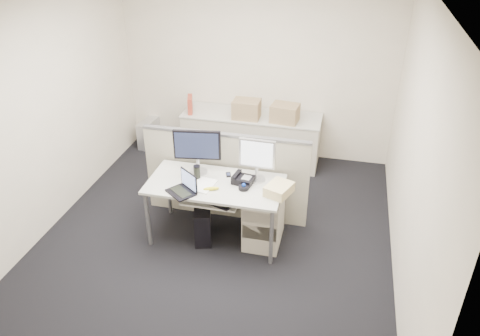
% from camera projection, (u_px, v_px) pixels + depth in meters
% --- Properties ---
extents(floor, '(4.00, 4.50, 0.01)m').
position_uv_depth(floor, '(217.00, 236.00, 5.53)').
color(floor, black).
rests_on(floor, ground).
extents(wall_back, '(4.00, 0.02, 2.70)m').
position_uv_depth(wall_back, '(257.00, 67.00, 6.76)').
color(wall_back, beige).
rests_on(wall_back, ground).
extents(wall_front, '(4.00, 0.02, 2.70)m').
position_uv_depth(wall_front, '(115.00, 281.00, 2.96)').
color(wall_front, beige).
rests_on(wall_front, ground).
extents(wall_left, '(0.02, 4.50, 2.70)m').
position_uv_depth(wall_left, '(43.00, 115.00, 5.26)').
color(wall_left, beige).
rests_on(wall_left, ground).
extents(wall_right, '(0.02, 4.50, 2.70)m').
position_uv_depth(wall_right, '(415.00, 153.00, 4.46)').
color(wall_right, beige).
rests_on(wall_right, ground).
extents(desk, '(1.50, 0.75, 0.73)m').
position_uv_depth(desk, '(215.00, 188.00, 5.20)').
color(desk, beige).
rests_on(desk, floor).
extents(keyboard_tray, '(0.62, 0.32, 0.02)m').
position_uv_depth(keyboard_tray, '(211.00, 200.00, 5.07)').
color(keyboard_tray, beige).
rests_on(keyboard_tray, desk).
extents(drawer_pedestal, '(0.40, 0.55, 0.65)m').
position_uv_depth(drawer_pedestal, '(264.00, 217.00, 5.30)').
color(drawer_pedestal, '#B0A493').
rests_on(drawer_pedestal, floor).
extents(cubicle_partition, '(2.00, 0.06, 1.10)m').
position_uv_depth(cubicle_partition, '(226.00, 177.00, 5.63)').
color(cubicle_partition, '#A8A38B').
rests_on(cubicle_partition, floor).
extents(back_counter, '(2.00, 0.60, 0.72)m').
position_uv_depth(back_counter, '(251.00, 138.00, 6.98)').
color(back_counter, '#B0A493').
rests_on(back_counter, floor).
extents(monitor_main, '(0.56, 0.28, 0.53)m').
position_uv_depth(monitor_main, '(198.00, 152.00, 5.24)').
color(monitor_main, black).
rests_on(monitor_main, desk).
extents(monitor_small, '(0.41, 0.21, 0.49)m').
position_uv_depth(monitor_small, '(257.00, 160.00, 5.11)').
color(monitor_small, '#B7B7BC').
rests_on(monitor_small, desk).
extents(laptop, '(0.37, 0.36, 0.22)m').
position_uv_depth(laptop, '(180.00, 184.00, 4.94)').
color(laptop, black).
rests_on(laptop, desk).
extents(trackball, '(0.14, 0.14, 0.04)m').
position_uv_depth(trackball, '(244.00, 187.00, 5.05)').
color(trackball, black).
rests_on(trackball, desk).
extents(desk_phone, '(0.25, 0.22, 0.07)m').
position_uv_depth(desk_phone, '(243.00, 180.00, 5.16)').
color(desk_phone, black).
rests_on(desk_phone, desk).
extents(paper_stack, '(0.28, 0.34, 0.01)m').
position_uv_depth(paper_stack, '(203.00, 185.00, 5.12)').
color(paper_stack, white).
rests_on(paper_stack, desk).
extents(sticky_pad, '(0.09, 0.09, 0.01)m').
position_uv_depth(sticky_pad, '(211.00, 182.00, 5.17)').
color(sticky_pad, '#F1C84D').
rests_on(sticky_pad, desk).
extents(travel_mug, '(0.08, 0.08, 0.15)m').
position_uv_depth(travel_mug, '(197.00, 173.00, 5.21)').
color(travel_mug, black).
rests_on(travel_mug, desk).
extents(banana, '(0.18, 0.11, 0.04)m').
position_uv_depth(banana, '(211.00, 189.00, 5.03)').
color(banana, yellow).
rests_on(banana, desk).
extents(cellphone, '(0.08, 0.11, 0.01)m').
position_uv_depth(cellphone, '(228.00, 175.00, 5.31)').
color(cellphone, black).
rests_on(cellphone, desk).
extents(manila_folders, '(0.32, 0.36, 0.11)m').
position_uv_depth(manila_folders, '(279.00, 189.00, 4.95)').
color(manila_folders, beige).
rests_on(manila_folders, desk).
extents(keyboard, '(0.46, 0.29, 0.02)m').
position_uv_depth(keyboard, '(214.00, 201.00, 5.01)').
color(keyboard, black).
rests_on(keyboard, keyboard_tray).
extents(pc_tower_desk, '(0.31, 0.49, 0.43)m').
position_uv_depth(pc_tower_desk, '(203.00, 222.00, 5.41)').
color(pc_tower_desk, black).
rests_on(pc_tower_desk, floor).
extents(pc_tower_spare_dark, '(0.24, 0.46, 0.41)m').
position_uv_depth(pc_tower_spare_dark, '(187.00, 138.00, 7.35)').
color(pc_tower_spare_dark, black).
rests_on(pc_tower_spare_dark, floor).
extents(pc_tower_spare_silver, '(0.22, 0.47, 0.42)m').
position_uv_depth(pc_tower_spare_silver, '(149.00, 133.00, 7.48)').
color(pc_tower_spare_silver, '#B7B7BC').
rests_on(pc_tower_spare_silver, floor).
extents(cardboard_box_left, '(0.38, 0.28, 0.28)m').
position_uv_depth(cardboard_box_left, '(246.00, 110.00, 6.64)').
color(cardboard_box_left, '#9D835C').
rests_on(cardboard_box_left, back_counter).
extents(cardboard_box_right, '(0.41, 0.34, 0.27)m').
position_uv_depth(cardboard_box_right, '(285.00, 114.00, 6.53)').
color(cardboard_box_right, '#9D835C').
rests_on(cardboard_box_right, back_counter).
extents(red_binder, '(0.14, 0.28, 0.25)m').
position_uv_depth(red_binder, '(190.00, 105.00, 6.83)').
color(red_binder, '#A23726').
rests_on(red_binder, back_counter).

